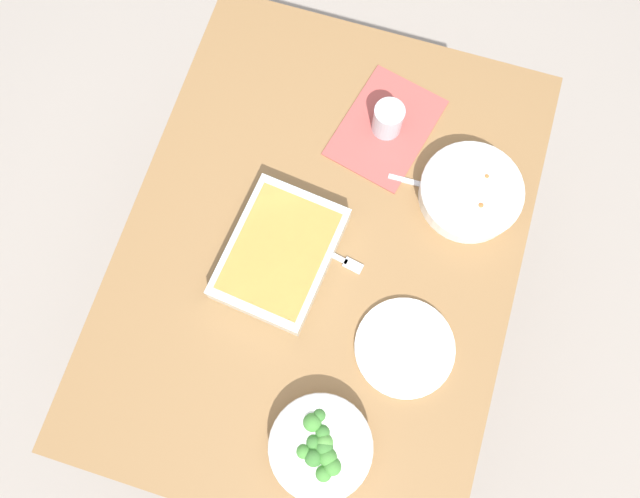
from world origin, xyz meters
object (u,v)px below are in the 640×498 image
(stew_bowl, at_px, (470,192))
(side_plate, at_px, (405,348))
(broccoli_bowl, at_px, (321,447))
(baking_dish, at_px, (280,253))
(drink_cup, at_px, (388,120))
(spoon_by_stew, at_px, (435,188))
(fork_on_table, at_px, (333,255))

(stew_bowl, distance_m, side_plate, 0.39)
(broccoli_bowl, relative_size, baking_dish, 0.67)
(drink_cup, relative_size, spoon_by_stew, 0.48)
(drink_cup, bearing_deg, side_plate, -160.30)
(drink_cup, distance_m, fork_on_table, 0.35)
(side_plate, bearing_deg, stew_bowl, -7.56)
(baking_dish, xyz_separation_m, fork_on_table, (0.04, -0.11, -0.03))
(broccoli_bowl, bearing_deg, stew_bowl, -14.81)
(baking_dish, xyz_separation_m, drink_cup, (0.38, -0.14, 0.00))
(side_plate, bearing_deg, fork_on_table, 53.68)
(stew_bowl, distance_m, broccoli_bowl, 0.65)
(broccoli_bowl, height_order, drink_cup, drink_cup)
(broccoli_bowl, bearing_deg, baking_dish, 29.53)
(baking_dish, distance_m, fork_on_table, 0.12)
(baking_dish, distance_m, spoon_by_stew, 0.40)
(stew_bowl, bearing_deg, fork_on_table, 131.21)
(side_plate, bearing_deg, baking_dish, 70.14)
(spoon_by_stew, distance_m, fork_on_table, 0.29)
(fork_on_table, bearing_deg, drink_cup, -5.25)
(broccoli_bowl, distance_m, fork_on_table, 0.41)
(side_plate, bearing_deg, drink_cup, 19.70)
(fork_on_table, bearing_deg, stew_bowl, -48.79)
(baking_dish, xyz_separation_m, side_plate, (-0.12, -0.32, -0.03))
(baking_dish, bearing_deg, spoon_by_stew, -48.13)
(stew_bowl, bearing_deg, broccoli_bowl, 165.19)
(stew_bowl, bearing_deg, drink_cup, 63.25)
(drink_cup, relative_size, side_plate, 0.39)
(drink_cup, bearing_deg, spoon_by_stew, -127.80)
(side_plate, relative_size, fork_on_table, 1.24)
(drink_cup, bearing_deg, stew_bowl, -116.75)
(broccoli_bowl, bearing_deg, fork_on_table, 13.19)
(spoon_by_stew, bearing_deg, stew_bowl, -88.52)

